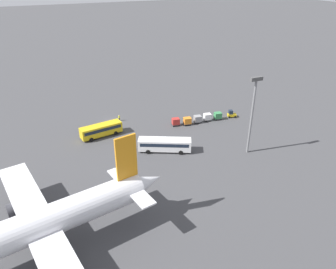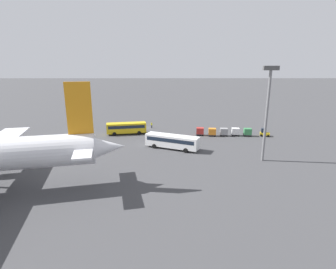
# 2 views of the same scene
# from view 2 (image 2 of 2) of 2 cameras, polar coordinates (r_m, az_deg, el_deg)

# --- Properties ---
(ground_plane) EXTENTS (600.00, 600.00, 0.00)m
(ground_plane) POSITION_cam_2_polar(r_m,az_deg,el_deg) (78.29, -5.10, 1.47)
(ground_plane) COLOR #424244
(shuttle_bus_near) EXTENTS (10.77, 4.61, 3.06)m
(shuttle_bus_near) POSITION_cam_2_polar(r_m,az_deg,el_deg) (71.41, -9.03, 1.55)
(shuttle_bus_near) COLOR gold
(shuttle_bus_near) RESTS_ON ground
(shuttle_bus_far) EXTENTS (12.20, 7.59, 3.07)m
(shuttle_bus_far) POSITION_cam_2_polar(r_m,az_deg,el_deg) (58.11, 0.90, -1.35)
(shuttle_bus_far) COLOR white
(shuttle_bus_far) RESTS_ON ground
(baggage_tug) EXTENTS (2.67, 2.20, 2.10)m
(baggage_tug) POSITION_cam_2_polar(r_m,az_deg,el_deg) (73.06, 20.21, 0.38)
(baggage_tug) COLOR gold
(baggage_tug) RESTS_ON ground
(worker_person) EXTENTS (0.38, 0.38, 1.74)m
(worker_person) POSITION_cam_2_polar(r_m,az_deg,el_deg) (77.79, -3.59, 2.07)
(worker_person) COLOR #1E1E2D
(worker_person) RESTS_ON ground
(cargo_cart_green) EXTENTS (2.19, 1.92, 2.06)m
(cargo_cart_green) POSITION_cam_2_polar(r_m,az_deg,el_deg) (71.66, 16.94, 0.59)
(cargo_cart_green) COLOR #38383D
(cargo_cart_green) RESTS_ON ground
(cargo_cart_white) EXTENTS (2.19, 1.92, 2.06)m
(cargo_cart_white) POSITION_cam_2_polar(r_m,az_deg,el_deg) (71.14, 14.48, 0.66)
(cargo_cart_white) COLOR #38383D
(cargo_cart_white) RESTS_ON ground
(cargo_cart_grey) EXTENTS (2.19, 1.92, 2.06)m
(cargo_cart_grey) POSITION_cam_2_polar(r_m,az_deg,el_deg) (70.26, 12.07, 0.63)
(cargo_cart_grey) COLOR #38383D
(cargo_cart_grey) RESTS_ON ground
(cargo_cart_orange) EXTENTS (2.19, 1.92, 2.06)m
(cargo_cart_orange) POSITION_cam_2_polar(r_m,az_deg,el_deg) (69.58, 9.60, 0.61)
(cargo_cart_orange) COLOR #38383D
(cargo_cart_orange) RESTS_ON ground
(cargo_cart_red) EXTENTS (2.19, 1.92, 2.06)m
(cargo_cart_red) POSITION_cam_2_polar(r_m,az_deg,el_deg) (69.83, 6.99, 0.77)
(cargo_cart_red) COLOR #38383D
(cargo_cart_red) RESTS_ON ground
(light_pole) EXTENTS (2.80, 0.70, 17.99)m
(light_pole) POSITION_cam_2_polar(r_m,az_deg,el_deg) (52.20, 20.86, 6.10)
(light_pole) COLOR slate
(light_pole) RESTS_ON ground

